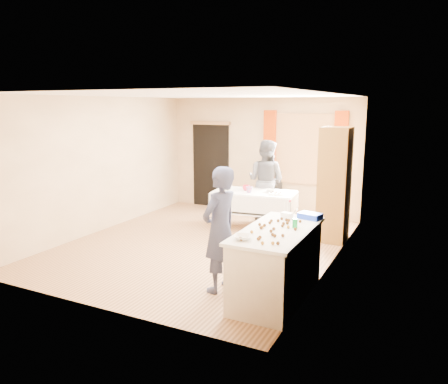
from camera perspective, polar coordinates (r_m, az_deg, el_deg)
The scene contains 29 objects.
floor at distance 7.85m, azimuth -2.66°, elevation -6.89°, with size 4.50×5.50×0.02m, color #9E7047.
ceiling at distance 7.46m, azimuth -2.85°, elevation 12.61°, with size 4.50×5.50×0.02m, color white.
wall_back at distance 10.02m, azimuth 4.94°, elevation 4.74°, with size 4.50×0.02×2.60m, color tan.
wall_front at distance 5.34m, azimuth -17.26°, elevation -1.52°, with size 4.50×0.02×2.60m, color tan.
wall_left at distance 8.85m, azimuth -15.69°, elevation 3.49°, with size 0.02×5.50×2.60m, color tan.
wall_right at distance 6.75m, azimuth 14.27°, elevation 1.25°, with size 0.02×5.50×2.60m, color tan.
window_frame at distance 9.65m, azimuth 10.43°, elevation 5.53°, with size 1.32×0.06×1.52m, color olive.
window_pane at distance 9.63m, azimuth 10.41°, elevation 5.52°, with size 1.20×0.02×1.40m, color white.
curtain_left at distance 9.84m, azimuth 5.96°, elevation 5.77°, with size 0.28×0.06×1.65m, color #992F04.
curtain_right at distance 9.42m, azimuth 14.93°, elevation 5.20°, with size 0.28×0.06×1.65m, color #992F04.
doorway at distance 10.57m, azimuth -1.73°, elevation 3.48°, with size 0.95×0.04×2.00m, color black.
door_lintel at distance 10.46m, azimuth -1.85°, elevation 9.00°, with size 1.05×0.06×0.08m, color olive.
cabinet at distance 8.08m, azimuth 14.22°, elevation 0.92°, with size 0.50×0.60×2.06m, color brown.
counter at distance 5.67m, azimuth 6.89°, elevation -9.27°, with size 0.79×1.67×0.91m.
party_table at distance 8.75m, azimuth 3.93°, elevation -1.89°, with size 1.73×1.03×0.75m.
chair at distance 9.82m, azimuth 6.33°, elevation -1.38°, with size 0.51×0.51×0.99m.
girl at distance 5.73m, azimuth -0.53°, elevation -4.94°, with size 0.52×0.68×1.67m, color #212541.
woman at distance 9.28m, azimuth 5.47°, elevation 1.48°, with size 0.93×0.77×1.73m, color black.
soda_can at distance 5.59m, azimuth 9.25°, elevation -4.05°, with size 0.07×0.07×0.12m, color #108836.
mixing_bowl at distance 5.07m, azimuth 2.46°, elevation -5.93°, with size 0.26×0.26×0.05m, color white.
foam_block at distance 6.05m, azimuth 8.21°, elevation -3.05°, with size 0.15×0.10×0.08m, color white.
blue_basket at distance 6.08m, azimuth 11.17°, elevation -3.08°, with size 0.30×0.20×0.08m, color blue.
pitcher at distance 8.69m, azimuth 0.71°, elevation 0.83°, with size 0.11×0.11×0.22m, color silver.
cup_red at distance 8.77m, azimuth 2.91°, elevation 0.55°, with size 0.16×0.16×0.11m, color red.
cup_rainbow at distance 8.55m, azimuth 3.32°, elevation 0.31°, with size 0.14×0.14×0.12m, color red.
small_bowl at distance 8.68m, azimuth 6.06°, elevation 0.20°, with size 0.19×0.19×0.06m, color white.
pastry_tray at distance 8.45m, azimuth 6.80°, elevation -0.23°, with size 0.28×0.20×0.02m, color white.
bottle at distance 8.98m, azimuth 0.67°, elevation 1.09°, with size 0.12×0.12×0.19m, color white.
cake_balls at distance 5.44m, azimuth 6.28°, elevation -4.86°, with size 0.52×1.15×0.04m.
Camera 1 is at (3.62, -6.52, 2.44)m, focal length 35.00 mm.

